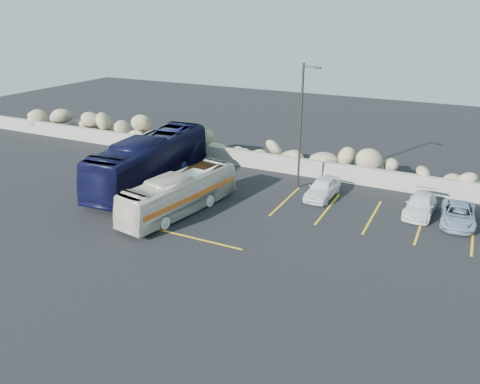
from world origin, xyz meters
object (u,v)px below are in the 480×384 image
at_px(lamppost, 302,124).
at_px(car_d, 458,215).
at_px(car_a, 323,188).
at_px(car_c, 420,205).
at_px(vintage_bus, 180,193).
at_px(tour_coach, 150,160).

relative_size(lamppost, car_d, 2.12).
bearing_deg(car_a, car_c, 2.82).
height_order(vintage_bus, car_a, vintage_bus).
distance_m(car_a, car_d, 7.81).
bearing_deg(tour_coach, car_c, 4.59).
height_order(car_c, car_d, car_c).
xyz_separation_m(lamppost, tour_coach, (-9.26, -3.57, -2.69)).
xyz_separation_m(vintage_bus, car_c, (12.48, 5.92, -0.62)).
bearing_deg(tour_coach, lamppost, 16.60).
bearing_deg(car_d, vintage_bus, -162.20).
height_order(lamppost, tour_coach, lamppost).
bearing_deg(car_c, lamppost, 176.48).
xyz_separation_m(tour_coach, car_c, (16.93, 2.70, -1.07)).
xyz_separation_m(car_a, car_d, (7.80, -0.38, -0.10)).
xyz_separation_m(car_c, car_d, (2.02, -0.44, -0.01)).
xyz_separation_m(vintage_bus, car_d, (14.50, 5.48, -0.63)).
distance_m(lamppost, car_c, 8.59).
distance_m(car_c, car_d, 2.07).
bearing_deg(lamppost, car_d, -7.69).
bearing_deg(car_c, car_d, -9.51).
xyz_separation_m(lamppost, vintage_bus, (-4.81, -6.79, -3.14)).
distance_m(tour_coach, car_c, 17.18).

